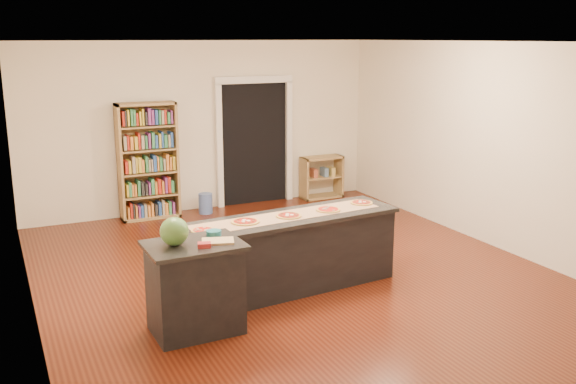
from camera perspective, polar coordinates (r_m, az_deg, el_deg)
name	(u,v)px	position (r m, az deg, el deg)	size (l,w,h in m)	color
room	(295,163)	(7.61, 0.64, 2.61)	(6.00, 7.00, 2.80)	beige
doorway	(254,135)	(11.12, -3.01, 5.07)	(1.40, 0.09, 2.21)	black
kitchen_island	(288,253)	(7.39, 0.00, -5.43)	(2.66, 0.72, 0.88)	black
side_counter	(195,287)	(6.43, -8.25, -8.38)	(0.92, 0.68, 0.91)	black
bookshelf	(148,161)	(10.43, -12.33, 2.69)	(0.93, 0.33, 1.86)	#A78751
low_shelf	(322,177)	(11.63, 3.00, 1.33)	(0.76, 0.32, 0.76)	#A78751
waste_bin	(206,203)	(10.71, -7.34, -1.01)	(0.23, 0.23, 0.33)	#4964A4
kraft_paper	(287,216)	(7.27, -0.07, -2.14)	(2.31, 0.42, 0.00)	#946A4C
watermelon	(174,231)	(6.21, -10.08, -3.47)	(0.28, 0.28, 0.28)	#144214
cutting_board	(218,241)	(6.28, -6.26, -4.36)	(0.31, 0.21, 0.02)	tan
package_red	(204,245)	(6.14, -7.45, -4.69)	(0.12, 0.09, 0.04)	maroon
package_teal	(214,233)	(6.47, -6.61, -3.65)	(0.15, 0.15, 0.06)	#195966
pizza_a	(203,230)	(6.76, -7.58, -3.40)	(0.27, 0.27, 0.02)	#B49245
pizza_b	(245,221)	(7.03, -3.83, -2.63)	(0.30, 0.30, 0.02)	#B49245
pizza_c	(289,216)	(7.24, 0.05, -2.11)	(0.30, 0.30, 0.02)	#B49245
pizza_d	(328,210)	(7.51, 3.60, -1.57)	(0.28, 0.28, 0.02)	#B49245
pizza_e	(361,203)	(7.86, 6.55, -0.94)	(0.27, 0.27, 0.02)	#B49245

